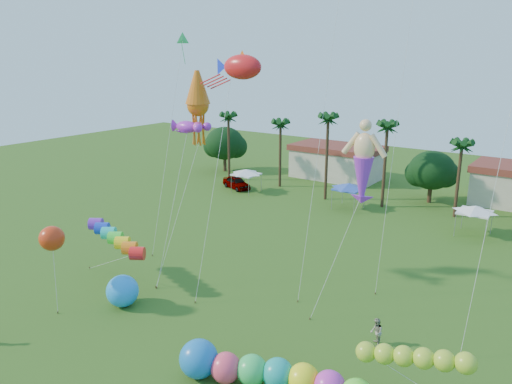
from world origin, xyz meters
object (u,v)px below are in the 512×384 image
Objects in this scene: caterpillar_inflatable at (265,373)px; car_a at (236,183)px; spectator_b at (376,332)px; blue_ball at (122,291)px.

car_a is at bearing 112.18° from caterpillar_inflatable.
spectator_b is 0.78× the size of blue_ball.
blue_ball reaches higher than spectator_b.
spectator_b is 17.63m from blue_ball.
spectator_b is (29.91, -24.88, 0.09)m from car_a.
caterpillar_inflatable is at bearing -7.23° from blue_ball.
car_a is at bearing -159.21° from spectator_b.
blue_ball reaches higher than caterpillar_inflatable.
blue_ball reaches higher than car_a.
caterpillar_inflatable reaches higher than spectator_b.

